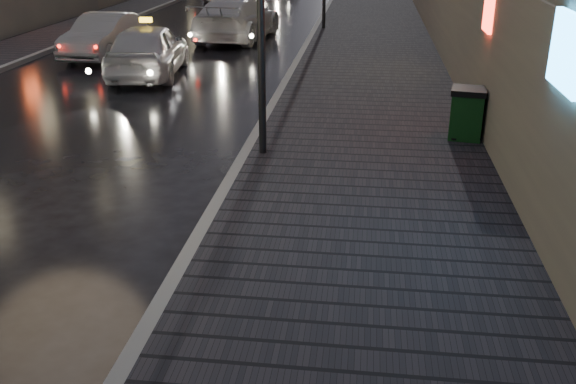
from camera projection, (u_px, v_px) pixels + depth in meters
name	position (u px, v px, depth m)	size (l,w,h in m)	color
ground	(11.00, 336.00, 7.07)	(120.00, 120.00, 0.00)	black
sidewalk	(372.00, 34.00, 25.81)	(4.60, 58.00, 0.15)	black
curb	(313.00, 33.00, 26.09)	(0.20, 58.00, 0.15)	slate
sidewalk_far	(74.00, 29.00, 27.25)	(2.40, 58.00, 0.15)	black
curb_far	(104.00, 29.00, 27.10)	(0.20, 58.00, 0.15)	slate
trash_bin	(467.00, 113.00, 12.92)	(0.78, 0.78, 1.03)	black
taxi_near	(148.00, 50.00, 18.83)	(1.85, 4.59, 1.56)	silver
car_left_mid	(104.00, 35.00, 21.72)	(1.49, 4.26, 1.40)	gray
taxi_mid	(236.00, 18.00, 24.78)	(2.28, 5.60, 1.63)	silver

